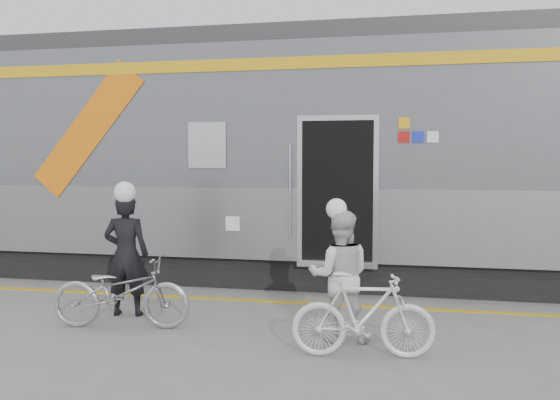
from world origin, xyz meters
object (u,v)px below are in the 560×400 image
(man, at_px, (126,255))
(bicycle_right, at_px, (363,315))
(woman, at_px, (340,276))
(bicycle_left, at_px, (121,292))

(man, bearing_deg, bicycle_right, 152.75)
(man, xyz_separation_m, woman, (2.83, -0.50, -0.06))
(man, bearing_deg, woman, 161.27)
(man, distance_m, bicycle_left, 0.69)
(bicycle_left, height_order, woman, woman)
(bicycle_left, bearing_deg, woman, -97.63)
(bicycle_left, relative_size, bicycle_right, 1.13)
(man, relative_size, woman, 1.09)
(man, height_order, woman, man)
(woman, xyz_separation_m, bicycle_right, (0.30, -0.55, -0.29))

